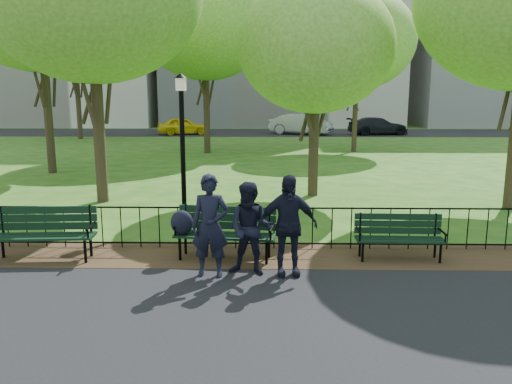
{
  "coord_description": "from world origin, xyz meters",
  "views": [
    {
      "loc": [
        0.42,
        -8.04,
        3.17
      ],
      "look_at": [
        0.23,
        1.5,
        1.31
      ],
      "focal_mm": 35.0,
      "sensor_mm": 36.0,
      "label": 1
    }
  ],
  "objects_px": {
    "tree_near_e": "(316,47)",
    "tree_far_w": "(73,26)",
    "park_bench_right_a": "(399,232)",
    "person_right": "(287,225)",
    "park_bench_main": "(208,225)",
    "person_mid": "(251,229)",
    "taxi": "(183,126)",
    "tree_far_e": "(358,40)",
    "tree_far_c": "(205,22)",
    "person_left": "(210,226)",
    "lamppost": "(182,142)",
    "sedan_dark": "(378,126)",
    "sedan_silver": "(301,124)",
    "park_bench_left_a": "(44,228)"
  },
  "relations": [
    {
      "from": "tree_near_e",
      "to": "sedan_dark",
      "type": "xyz_separation_m",
      "value": [
        7.56,
        25.02,
        -3.9
      ]
    },
    {
      "from": "person_left",
      "to": "person_right",
      "type": "distance_m",
      "value": 1.36
    },
    {
      "from": "tree_near_e",
      "to": "person_right",
      "type": "relative_size",
      "value": 3.66
    },
    {
      "from": "sedan_dark",
      "to": "tree_far_w",
      "type": "bearing_deg",
      "value": 92.95
    },
    {
      "from": "tree_far_c",
      "to": "park_bench_left_a",
      "type": "bearing_deg",
      "value": -93.3
    },
    {
      "from": "taxi",
      "to": "person_mid",
      "type": "bearing_deg",
      "value": 174.1
    },
    {
      "from": "park_bench_main",
      "to": "tree_far_w",
      "type": "bearing_deg",
      "value": 121.9
    },
    {
      "from": "sedan_dark",
      "to": "tree_far_e",
      "type": "bearing_deg",
      "value": 154.08
    },
    {
      "from": "tree_near_e",
      "to": "tree_far_w",
      "type": "xyz_separation_m",
      "value": [
        -15.15,
        20.76,
        3.34
      ]
    },
    {
      "from": "taxi",
      "to": "park_bench_left_a",
      "type": "bearing_deg",
      "value": 167.13
    },
    {
      "from": "park_bench_right_a",
      "to": "tree_far_c",
      "type": "relative_size",
      "value": 0.17
    },
    {
      "from": "park_bench_left_a",
      "to": "tree_far_e",
      "type": "relative_size",
      "value": 0.23
    },
    {
      "from": "tree_near_e",
      "to": "sedan_silver",
      "type": "xyz_separation_m",
      "value": [
        1.35,
        25.3,
        -3.76
      ]
    },
    {
      "from": "person_right",
      "to": "park_bench_main",
      "type": "bearing_deg",
      "value": 143.42
    },
    {
      "from": "park_bench_left_a",
      "to": "sedan_silver",
      "type": "distance_m",
      "value": 32.55
    },
    {
      "from": "park_bench_left_a",
      "to": "park_bench_right_a",
      "type": "relative_size",
      "value": 1.18
    },
    {
      "from": "lamppost",
      "to": "tree_near_e",
      "type": "height_order",
      "value": "tree_near_e"
    },
    {
      "from": "tree_far_e",
      "to": "taxi",
      "type": "xyz_separation_m",
      "value": [
        -11.74,
        12.12,
        -5.4
      ]
    },
    {
      "from": "park_bench_main",
      "to": "park_bench_left_a",
      "type": "relative_size",
      "value": 1.03
    },
    {
      "from": "park_bench_right_a",
      "to": "tree_far_e",
      "type": "height_order",
      "value": "tree_far_e"
    },
    {
      "from": "park_bench_main",
      "to": "person_left",
      "type": "height_order",
      "value": "person_left"
    },
    {
      "from": "person_mid",
      "to": "taxi",
      "type": "distance_m",
      "value": 32.74
    },
    {
      "from": "tree_far_w",
      "to": "person_right",
      "type": "distance_m",
      "value": 32.11
    },
    {
      "from": "person_right",
      "to": "sedan_silver",
      "type": "bearing_deg",
      "value": 79.39
    },
    {
      "from": "park_bench_main",
      "to": "sedan_silver",
      "type": "distance_m",
      "value": 31.91
    },
    {
      "from": "tree_far_c",
      "to": "person_right",
      "type": "xyz_separation_m",
      "value": [
        3.64,
        -19.13,
        -6.07
      ]
    },
    {
      "from": "tree_near_e",
      "to": "person_mid",
      "type": "relative_size",
      "value": 3.98
    },
    {
      "from": "person_mid",
      "to": "sedan_dark",
      "type": "relative_size",
      "value": 0.35
    },
    {
      "from": "tree_far_w",
      "to": "tree_near_e",
      "type": "bearing_deg",
      "value": -53.89
    },
    {
      "from": "tree_near_e",
      "to": "person_left",
      "type": "bearing_deg",
      "value": -108.65
    },
    {
      "from": "lamppost",
      "to": "person_left",
      "type": "distance_m",
      "value": 4.38
    },
    {
      "from": "taxi",
      "to": "tree_far_c",
      "type": "bearing_deg",
      "value": 177.67
    },
    {
      "from": "person_right",
      "to": "person_mid",
      "type": "bearing_deg",
      "value": 172.0
    },
    {
      "from": "park_bench_right_a",
      "to": "tree_near_e",
      "type": "relative_size",
      "value": 0.26
    },
    {
      "from": "park_bench_right_a",
      "to": "taxi",
      "type": "bearing_deg",
      "value": 108.18
    },
    {
      "from": "tree_far_w",
      "to": "person_mid",
      "type": "bearing_deg",
      "value": -64.46
    },
    {
      "from": "tree_far_c",
      "to": "taxi",
      "type": "bearing_deg",
      "value": 104.94
    },
    {
      "from": "taxi",
      "to": "tree_far_e",
      "type": "bearing_deg",
      "value": -153.16
    },
    {
      "from": "tree_far_w",
      "to": "taxi",
      "type": "height_order",
      "value": "tree_far_w"
    },
    {
      "from": "park_bench_left_a",
      "to": "park_bench_main",
      "type": "bearing_deg",
      "value": -2.45
    },
    {
      "from": "taxi",
      "to": "sedan_silver",
      "type": "bearing_deg",
      "value": -104.72
    },
    {
      "from": "park_bench_main",
      "to": "person_mid",
      "type": "xyz_separation_m",
      "value": [
        0.87,
        -0.87,
        0.17
      ]
    },
    {
      "from": "tree_far_c",
      "to": "sedan_silver",
      "type": "height_order",
      "value": "tree_far_c"
    },
    {
      "from": "tree_far_e",
      "to": "person_left",
      "type": "distance_m",
      "value": 21.6
    },
    {
      "from": "lamppost",
      "to": "person_left",
      "type": "bearing_deg",
      "value": -74.55
    },
    {
      "from": "park_bench_right_a",
      "to": "person_mid",
      "type": "distance_m",
      "value": 3.02
    },
    {
      "from": "park_bench_left_a",
      "to": "tree_far_w",
      "type": "xyz_separation_m",
      "value": [
        -9.33,
        27.22,
        7.31
      ]
    },
    {
      "from": "tree_far_w",
      "to": "person_right",
      "type": "height_order",
      "value": "tree_far_w"
    },
    {
      "from": "person_left",
      "to": "person_right",
      "type": "xyz_separation_m",
      "value": [
        1.35,
        0.08,
        -0.01
      ]
    },
    {
      "from": "person_right",
      "to": "taxi",
      "type": "xyz_separation_m",
      "value": [
        -7.1,
        32.12,
        -0.2
      ]
    }
  ]
}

